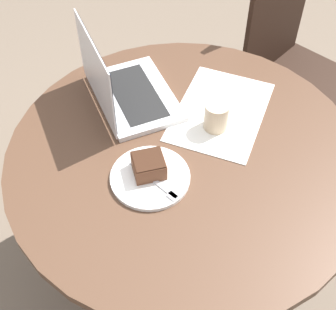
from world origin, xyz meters
The scene contains 9 objects.
ground_plane centered at (0.00, 0.00, 0.00)m, with size 12.00×12.00×0.00m, color #6B5B4C.
dining_table centered at (0.00, 0.00, 0.53)m, with size 1.00×1.00×0.70m.
chair centered at (-0.68, 0.35, 0.49)m, with size 0.58×0.58×0.98m.
paper_document centered at (-0.17, 0.08, 0.70)m, with size 0.40×0.32×0.00m.
plate centered at (0.11, -0.08, 0.71)m, with size 0.21×0.21×0.01m.
cake_slice centered at (0.10, -0.08, 0.74)m, with size 0.10×0.11×0.05m.
fork centered at (0.14, -0.05, 0.72)m, with size 0.11×0.15×0.00m.
coffee_glass centered at (-0.11, 0.07, 0.74)m, with size 0.07×0.07×0.09m.
laptop centered at (-0.17, -0.21, 0.75)m, with size 0.38×0.36×0.25m.
Camera 1 is at (0.85, 0.10, 1.69)m, focal length 50.00 mm.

